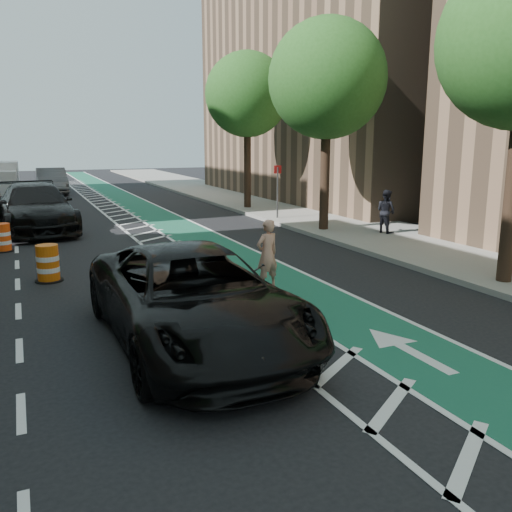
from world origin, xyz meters
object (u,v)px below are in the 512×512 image
suv_near (193,298)px  barrel_a (48,264)px  suv_far (36,208)px  skateboarder (267,254)px

suv_near → barrel_a: bearing=109.5°
barrel_a → suv_near: bearing=-69.6°
suv_near → suv_far: (-2.08, 14.29, 0.08)m
suv_near → barrel_a: suv_near is taller
suv_near → barrel_a: (-2.13, 5.72, -0.41)m
suv_far → barrel_a: 8.59m
skateboarder → suv_far: 12.65m
skateboarder → suv_far: bearing=-82.3°
suv_far → suv_near: bearing=-86.2°
skateboarder → suv_far: (-4.70, 11.75, 0.01)m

